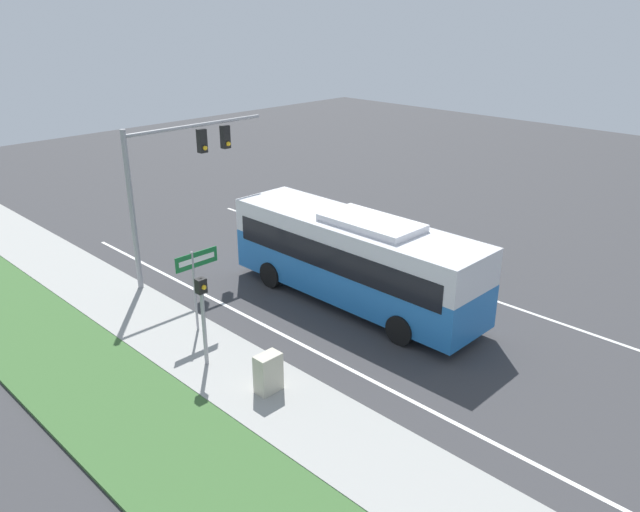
{
  "coord_description": "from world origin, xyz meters",
  "views": [
    {
      "loc": [
        -15.58,
        -10.86,
        10.08
      ],
      "look_at": [
        -0.82,
        3.72,
        1.71
      ],
      "focal_mm": 35.0,
      "sensor_mm": 36.0,
      "label": 1
    }
  ],
  "objects_px": {
    "pedestrian_signal": "(203,308)",
    "street_sign": "(196,274)",
    "bus": "(354,255)",
    "utility_cabinet": "(268,373)",
    "signal_gantry": "(174,169)"
  },
  "relations": [
    {
      "from": "pedestrian_signal",
      "to": "street_sign",
      "type": "relative_size",
      "value": 1.0
    },
    {
      "from": "pedestrian_signal",
      "to": "utility_cabinet",
      "type": "bearing_deg",
      "value": -81.36
    },
    {
      "from": "utility_cabinet",
      "to": "signal_gantry",
      "type": "bearing_deg",
      "value": 70.94
    },
    {
      "from": "pedestrian_signal",
      "to": "utility_cabinet",
      "type": "height_order",
      "value": "pedestrian_signal"
    },
    {
      "from": "pedestrian_signal",
      "to": "street_sign",
      "type": "bearing_deg",
      "value": 59.82
    },
    {
      "from": "pedestrian_signal",
      "to": "signal_gantry",
      "type": "bearing_deg",
      "value": 61.79
    },
    {
      "from": "signal_gantry",
      "to": "pedestrian_signal",
      "type": "xyz_separation_m",
      "value": [
        -3.35,
        -6.25,
        -2.39
      ]
    },
    {
      "from": "bus",
      "to": "utility_cabinet",
      "type": "xyz_separation_m",
      "value": [
        -6.02,
        -2.24,
        -1.14
      ]
    },
    {
      "from": "street_sign",
      "to": "utility_cabinet",
      "type": "distance_m",
      "value": 4.62
    },
    {
      "from": "bus",
      "to": "utility_cabinet",
      "type": "relative_size",
      "value": 8.83
    },
    {
      "from": "signal_gantry",
      "to": "pedestrian_signal",
      "type": "bearing_deg",
      "value": -118.21
    },
    {
      "from": "street_sign",
      "to": "utility_cabinet",
      "type": "bearing_deg",
      "value": -99.94
    },
    {
      "from": "signal_gantry",
      "to": "street_sign",
      "type": "height_order",
      "value": "signal_gantry"
    },
    {
      "from": "bus",
      "to": "utility_cabinet",
      "type": "bearing_deg",
      "value": -159.57
    },
    {
      "from": "pedestrian_signal",
      "to": "street_sign",
      "type": "height_order",
      "value": "pedestrian_signal"
    }
  ]
}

